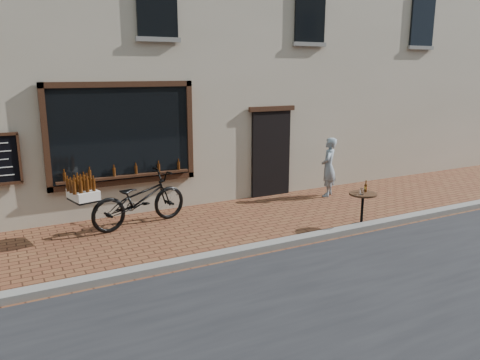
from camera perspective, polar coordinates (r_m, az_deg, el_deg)
name	(u,v)px	position (r m, az deg, el deg)	size (l,w,h in m)	color
ground	(280,251)	(8.59, 4.88, -8.66)	(90.00, 90.00, 0.00)	brown
kerb	(274,245)	(8.73, 4.18, -7.87)	(90.00, 0.25, 0.12)	slate
shop_building	(157,4)	(14.01, -10.09, 20.41)	(28.00, 6.20, 10.00)	#BBAB93
cargo_bicycle	(137,199)	(9.99, -12.41, -2.29)	(2.58, 1.23, 1.21)	black
bistro_table	(363,203)	(10.02, 14.72, -2.71)	(0.57, 0.57, 0.98)	black
pedestrian	(329,167)	(12.28, 10.75, 1.56)	(0.56, 0.37, 1.53)	gray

